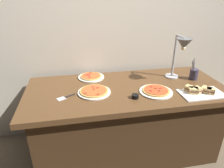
# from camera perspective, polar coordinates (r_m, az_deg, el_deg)

# --- Properties ---
(ground_plane) EXTENTS (8.00, 8.00, 0.00)m
(ground_plane) POSITION_cam_1_polar(r_m,az_deg,el_deg) (2.37, 3.67, -17.75)
(ground_plane) COLOR brown
(back_wall) EXTENTS (4.40, 0.04, 2.40)m
(back_wall) POSITION_cam_1_polar(r_m,az_deg,el_deg) (2.26, 1.34, 14.68)
(back_wall) COLOR beige
(back_wall) RESTS_ON ground_plane
(buffet_table) EXTENTS (1.90, 0.84, 0.76)m
(buffet_table) POSITION_cam_1_polar(r_m,az_deg,el_deg) (2.13, 3.96, -10.11)
(buffet_table) COLOR brown
(buffet_table) RESTS_ON ground_plane
(heat_lamp) EXTENTS (0.15, 0.30, 0.45)m
(heat_lamp) POSITION_cam_1_polar(r_m,az_deg,el_deg) (2.05, 19.11, 9.60)
(heat_lamp) COLOR #B7BABF
(heat_lamp) RESTS_ON buffet_table
(pizza_plate_front) EXTENTS (0.30, 0.30, 0.03)m
(pizza_plate_front) POSITION_cam_1_polar(r_m,az_deg,el_deg) (1.83, -5.07, -2.12)
(pizza_plate_front) COLOR white
(pizza_plate_front) RESTS_ON buffet_table
(pizza_plate_center) EXTENTS (0.27, 0.27, 0.03)m
(pizza_plate_center) POSITION_cam_1_polar(r_m,az_deg,el_deg) (2.15, -5.92, 2.08)
(pizza_plate_center) COLOR white
(pizza_plate_center) RESTS_ON buffet_table
(pizza_plate_raised_stand) EXTENTS (0.30, 0.30, 0.03)m
(pizza_plate_raised_stand) POSITION_cam_1_polar(r_m,az_deg,el_deg) (1.88, 12.31, -1.95)
(pizza_plate_raised_stand) COLOR white
(pizza_plate_raised_stand) RESTS_ON buffet_table
(sandwich_platter) EXTENTS (0.39, 0.23, 0.06)m
(sandwich_platter) POSITION_cam_1_polar(r_m,az_deg,el_deg) (1.97, 23.71, -1.96)
(sandwich_platter) COLOR white
(sandwich_platter) RESTS_ON buffet_table
(sauce_cup_near) EXTENTS (0.06, 0.06, 0.03)m
(sauce_cup_near) POSITION_cam_1_polar(r_m,az_deg,el_deg) (1.75, 6.56, -3.45)
(sauce_cup_near) COLOR black
(sauce_cup_near) RESTS_ON buffet_table
(utensil_holder) EXTENTS (0.08, 0.08, 0.23)m
(utensil_holder) POSITION_cam_1_polar(r_m,az_deg,el_deg) (2.25, 22.07, 2.69)
(utensil_holder) COLOR #383347
(utensil_holder) RESTS_ON buffet_table
(serving_spatula) EXTENTS (0.17, 0.11, 0.01)m
(serving_spatula) POSITION_cam_1_polar(r_m,az_deg,el_deg) (1.80, -13.01, -3.66)
(serving_spatula) COLOR #B7BABF
(serving_spatula) RESTS_ON buffet_table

